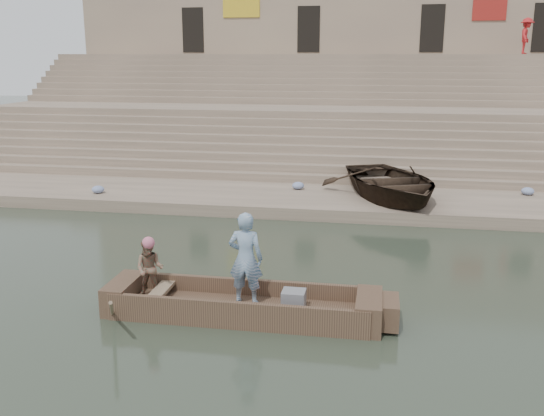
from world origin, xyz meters
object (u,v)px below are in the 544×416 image
(rowing_man, at_px, (150,269))
(television, at_px, (293,300))
(beached_rowboat, at_px, (391,182))
(main_rowboat, at_px, (242,311))
(standing_man, at_px, (246,258))
(pedestrian, at_px, (526,36))

(rowing_man, height_order, television, rowing_man)
(rowing_man, relative_size, television, 2.72)
(rowing_man, xyz_separation_m, beached_rowboat, (5.05, 9.34, 0.11))
(television, bearing_deg, main_rowboat, 180.00)
(main_rowboat, bearing_deg, beached_rowboat, 72.09)
(television, bearing_deg, rowing_man, 177.70)
(standing_man, bearing_deg, pedestrian, -112.11)
(pedestrian, bearing_deg, rowing_man, 169.70)
(standing_man, xyz_separation_m, television, (1.00, -0.16, -0.76))
(beached_rowboat, xyz_separation_m, pedestrian, (6.89, 14.09, 5.16))
(rowing_man, distance_m, pedestrian, 26.82)
(standing_man, height_order, rowing_man, standing_man)
(television, relative_size, pedestrian, 0.25)
(television, distance_m, pedestrian, 25.82)
(rowing_man, bearing_deg, pedestrian, 58.97)
(standing_man, height_order, beached_rowboat, standing_man)
(pedestrian, bearing_deg, beached_rowboat, 170.64)
(rowing_man, relative_size, pedestrian, 0.68)
(standing_man, relative_size, television, 4.19)
(rowing_man, relative_size, beached_rowboat, 0.23)
(television, relative_size, beached_rowboat, 0.09)
(pedestrian, bearing_deg, television, 176.00)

